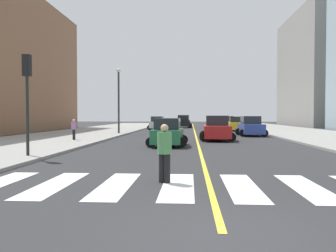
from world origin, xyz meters
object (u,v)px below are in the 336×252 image
object	(u,v)px
car_white_second	(158,123)
pedestrian_walking_west	(74,128)
car_green_nearest	(168,133)
car_red_third	(217,129)
traffic_light_far_corner	(27,85)
car_gray_fifth	(227,123)
car_yellow_fourth	(236,124)
car_blue_sixth	(251,127)
car_black_seventh	(183,122)
street_lamp	(119,95)
pedestrian_crossing	(165,150)

from	to	relation	value
car_white_second	pedestrian_walking_west	size ratio (longest dim) A/B	2.68
car_green_nearest	car_white_second	size ratio (longest dim) A/B	0.98
car_white_second	car_red_third	world-z (taller)	car_red_third
traffic_light_far_corner	pedestrian_walking_west	xyz separation A→B (m)	(-1.36, 10.54, -2.43)
traffic_light_far_corner	car_gray_fifth	bearing A→B (deg)	71.46
car_green_nearest	car_yellow_fourth	world-z (taller)	car_yellow_fourth
car_blue_sixth	car_gray_fifth	bearing A→B (deg)	-90.32
car_white_second	car_black_seventh	bearing A→B (deg)	67.28
car_black_seventh	street_lamp	world-z (taller)	street_lamp
car_red_third	car_white_second	bearing A→B (deg)	-70.74
car_red_third	pedestrian_crossing	world-z (taller)	car_red_third
car_blue_sixth	pedestrian_crossing	world-z (taller)	car_blue_sixth
car_yellow_fourth	pedestrian_walking_west	xyz separation A→B (m)	(-14.99, -20.15, 0.15)
pedestrian_crossing	car_red_third	bearing A→B (deg)	-65.91
car_green_nearest	pedestrian_crossing	bearing A→B (deg)	-85.18
car_blue_sixth	car_black_seventh	xyz separation A→B (m)	(-7.12, 22.72, 0.06)
car_gray_fifth	car_yellow_fourth	bearing A→B (deg)	89.26
car_green_nearest	car_black_seventh	size ratio (longest dim) A/B	0.89
car_gray_fifth	car_black_seventh	world-z (taller)	car_black_seventh
car_black_seventh	car_red_third	bearing A→B (deg)	-84.38
street_lamp	car_red_third	bearing A→B (deg)	-40.20
car_green_nearest	car_yellow_fourth	size ratio (longest dim) A/B	0.97
traffic_light_far_corner	pedestrian_walking_west	size ratio (longest dim) A/B	2.95
car_red_third	traffic_light_far_corner	distance (m)	16.06
car_gray_fifth	traffic_light_far_corner	xyz separation A→B (m)	(-13.53, -40.33, 2.56)
car_blue_sixth	car_black_seventh	world-z (taller)	car_black_seventh
car_green_nearest	car_yellow_fourth	distance (m)	24.79
car_yellow_fourth	car_black_seventh	bearing A→B (deg)	-54.63
traffic_light_far_corner	pedestrian_crossing	xyz separation A→B (m)	(6.83, -5.50, -2.49)
street_lamp	pedestrian_crossing	bearing A→B (deg)	-75.51
car_green_nearest	car_blue_sixth	distance (m)	14.18
car_black_seventh	pedestrian_walking_west	xyz separation A→B (m)	(-7.83, -31.30, 0.05)
pedestrian_crossing	car_blue_sixth	bearing A→B (deg)	-72.08
car_yellow_fourth	car_red_third	bearing A→B (deg)	80.62
car_yellow_fourth	street_lamp	bearing A→B (deg)	39.01
car_green_nearest	car_gray_fifth	size ratio (longest dim) A/B	0.96
car_white_second	car_yellow_fourth	world-z (taller)	car_white_second
car_white_second	pedestrian_crossing	world-z (taller)	car_white_second
car_blue_sixth	pedestrian_crossing	distance (m)	25.53
car_red_third	traffic_light_far_corner	world-z (taller)	traffic_light_far_corner
car_green_nearest	car_black_seventh	world-z (taller)	car_black_seventh
pedestrian_walking_west	car_white_second	bearing A→B (deg)	140.20
car_green_nearest	traffic_light_far_corner	world-z (taller)	traffic_light_far_corner
car_blue_sixth	car_green_nearest	bearing A→B (deg)	57.76
car_red_third	pedestrian_walking_west	bearing A→B (deg)	11.80
car_yellow_fourth	traffic_light_far_corner	xyz separation A→B (m)	(-13.63, -30.69, 2.58)
car_white_second	car_green_nearest	bearing A→B (deg)	-81.57
car_red_third	pedestrian_walking_west	size ratio (longest dim) A/B	2.86
car_blue_sixth	pedestrian_walking_west	xyz separation A→B (m)	(-14.95, -8.58, 0.11)
car_black_seventh	street_lamp	size ratio (longest dim) A/B	0.69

